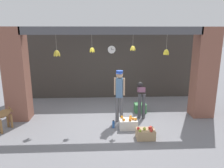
# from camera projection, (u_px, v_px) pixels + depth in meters

# --- Properties ---
(ground_plane) EXTENTS (60.00, 60.00, 0.00)m
(ground_plane) POSITION_uv_depth(u_px,v_px,m) (113.00, 120.00, 7.23)
(ground_plane) COLOR slate
(shop_back_wall) EXTENTS (7.47, 0.12, 3.00)m
(shop_back_wall) POSITION_uv_depth(u_px,v_px,m) (110.00, 63.00, 9.36)
(shop_back_wall) COLOR #38332D
(shop_back_wall) RESTS_ON ground_plane
(shop_pillar_left) EXTENTS (0.70, 0.60, 3.00)m
(shop_pillar_left) POSITION_uv_depth(u_px,v_px,m) (16.00, 75.00, 7.01)
(shop_pillar_left) COLOR brown
(shop_pillar_left) RESTS_ON ground_plane
(shop_pillar_right) EXTENTS (0.70, 0.60, 3.00)m
(shop_pillar_right) POSITION_uv_depth(u_px,v_px,m) (204.00, 73.00, 7.29)
(shop_pillar_right) COLOR brown
(shop_pillar_right) RESTS_ON ground_plane
(storefront_awning) EXTENTS (5.57, 0.26, 0.91)m
(storefront_awning) POSITION_uv_depth(u_px,v_px,m) (113.00, 32.00, 6.65)
(storefront_awning) COLOR #4C4C51
(dog) EXTENTS (0.40, 0.79, 0.69)m
(dog) POSITION_uv_depth(u_px,v_px,m) (3.00, 116.00, 6.37)
(dog) COLOR olive
(dog) RESTS_ON ground_plane
(shopkeeper) EXTENTS (0.34, 0.29, 1.69)m
(shopkeeper) POSITION_uv_depth(u_px,v_px,m) (119.00, 92.00, 6.88)
(shopkeeper) COLOR #56565B
(shopkeeper) RESTS_ON ground_plane
(worker_stooping) EXTENTS (0.28, 0.84, 1.10)m
(worker_stooping) POSITION_uv_depth(u_px,v_px,m) (141.00, 95.00, 7.45)
(worker_stooping) COLOR #424247
(worker_stooping) RESTS_ON ground_plane
(fruit_crate_oranges) EXTENTS (0.54, 0.37, 0.37)m
(fruit_crate_oranges) POSITION_uv_depth(u_px,v_px,m) (128.00, 124.00, 6.58)
(fruit_crate_oranges) COLOR silver
(fruit_crate_oranges) RESTS_ON ground_plane
(fruit_crate_apples) EXTENTS (0.50, 0.37, 0.34)m
(fruit_crate_apples) POSITION_uv_depth(u_px,v_px,m) (146.00, 133.00, 5.99)
(fruit_crate_apples) COLOR tan
(fruit_crate_apples) RESTS_ON ground_plane
(produce_box_green) EXTENTS (0.41, 0.38, 0.32)m
(produce_box_green) POSITION_uv_depth(u_px,v_px,m) (140.00, 108.00, 7.92)
(produce_box_green) COLOR #42844C
(produce_box_green) RESTS_ON ground_plane
(water_bottle) EXTENTS (0.08, 0.08, 0.24)m
(water_bottle) POSITION_uv_depth(u_px,v_px,m) (113.00, 124.00, 6.65)
(water_bottle) COLOR #2D60AD
(water_bottle) RESTS_ON ground_plane
(wall_clock) EXTENTS (0.35, 0.03, 0.35)m
(wall_clock) POSITION_uv_depth(u_px,v_px,m) (112.00, 50.00, 9.15)
(wall_clock) COLOR black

